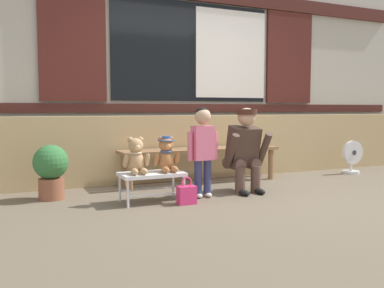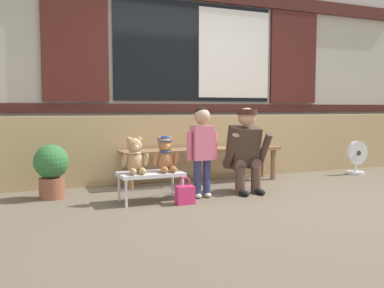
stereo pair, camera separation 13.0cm
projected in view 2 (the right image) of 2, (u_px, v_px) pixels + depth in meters
ground_plane at (263, 197)px, 4.50m from camera, size 60.00×60.00×0.00m
brick_low_wall at (207, 146)px, 5.78m from camera, size 8.00×0.25×0.85m
shop_facade at (193, 44)px, 6.14m from camera, size 8.16×0.26×3.78m
wooden_bench_long at (202, 154)px, 5.36m from camera, size 2.10×0.40×0.44m
small_display_bench at (151, 176)px, 4.26m from camera, size 0.64×0.36×0.30m
teddy_bear_plain at (135, 157)px, 4.18m from camera, size 0.28×0.26×0.36m
teddy_bear_with_hat at (165, 155)px, 4.30m from camera, size 0.28×0.27×0.36m
child_standing at (202, 142)px, 4.44m from camera, size 0.35×0.18×0.96m
adult_crouching at (245, 150)px, 4.72m from camera, size 0.50×0.49×0.95m
handbag_on_ground at (185, 194)px, 4.16m from camera, size 0.18×0.11×0.27m
potted_plant at (51, 168)px, 4.41m from camera, size 0.36×0.36×0.57m
floor_fan at (357, 158)px, 6.05m from camera, size 0.34×0.24×0.48m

